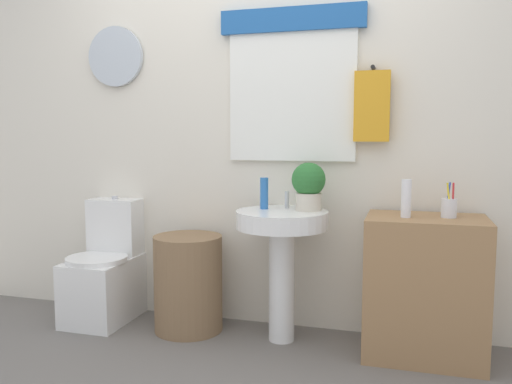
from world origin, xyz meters
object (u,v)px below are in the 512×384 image
object	(u,v)px
lotion_bottle	(406,198)
toothbrush_cup	(449,207)
toilet	(106,274)
wooden_cabinet	(425,287)
soap_bottle	(264,193)
potted_plant	(309,185)
laundry_hamper	(188,283)
pedestal_sink	(282,242)

from	to	relation	value
lotion_bottle	toothbrush_cup	world-z (taller)	lotion_bottle
toilet	wooden_cabinet	world-z (taller)	toilet
toilet	soap_bottle	xyz separation A→B (m)	(1.06, 0.01, 0.56)
toilet	potted_plant	bearing A→B (deg)	1.04
laundry_hamper	wooden_cabinet	world-z (taller)	wooden_cabinet
laundry_hamper	pedestal_sink	distance (m)	0.65
toilet	laundry_hamper	xyz separation A→B (m)	(0.59, -0.04, -0.01)
pedestal_sink	toothbrush_cup	bearing A→B (deg)	1.27
toilet	toothbrush_cup	size ratio (longest dim) A/B	4.27
wooden_cabinet	laundry_hamper	bearing A→B (deg)	180.00
laundry_hamper	pedestal_sink	size ratio (longest dim) A/B	0.77
laundry_hamper	lotion_bottle	world-z (taller)	lotion_bottle
laundry_hamper	toothbrush_cup	bearing A→B (deg)	0.77
wooden_cabinet	potted_plant	size ratio (longest dim) A/B	2.76
pedestal_sink	potted_plant	bearing A→B (deg)	23.20
potted_plant	lotion_bottle	bearing A→B (deg)	-10.52
laundry_hamper	toothbrush_cup	size ratio (longest dim) A/B	3.16
toothbrush_cup	lotion_bottle	bearing A→B (deg)	-164.61
lotion_bottle	potted_plant	bearing A→B (deg)	169.48
toilet	toothbrush_cup	world-z (taller)	toothbrush_cup
toilet	toothbrush_cup	distance (m)	2.14
potted_plant	lotion_bottle	world-z (taller)	potted_plant
pedestal_sink	potted_plant	distance (m)	0.37
pedestal_sink	lotion_bottle	bearing A→B (deg)	-3.37
soap_bottle	laundry_hamper	bearing A→B (deg)	-173.89
wooden_cabinet	potted_plant	xyz separation A→B (m)	(-0.65, 0.06, 0.53)
toilet	pedestal_sink	xyz separation A→B (m)	(1.18, -0.04, 0.28)
pedestal_sink	soap_bottle	size ratio (longest dim) A/B	4.15
wooden_cabinet	soap_bottle	size ratio (longest dim) A/B	4.14
toilet	pedestal_sink	bearing A→B (deg)	-1.75
pedestal_sink	toothbrush_cup	world-z (taller)	toothbrush_cup
laundry_hamper	potted_plant	size ratio (longest dim) A/B	2.12
laundry_hamper	lotion_bottle	xyz separation A→B (m)	(1.27, -0.04, 0.57)
potted_plant	lotion_bottle	distance (m)	0.55
toothbrush_cup	toilet	bearing A→B (deg)	179.56
toilet	potted_plant	world-z (taller)	potted_plant
potted_plant	wooden_cabinet	bearing A→B (deg)	-5.30
soap_bottle	toothbrush_cup	bearing A→B (deg)	-1.70
soap_bottle	lotion_bottle	world-z (taller)	lotion_bottle
pedestal_sink	wooden_cabinet	bearing A→B (deg)	0.00
potted_plant	toothbrush_cup	xyz separation A→B (m)	(0.76, -0.04, -0.10)
laundry_hamper	soap_bottle	distance (m)	0.73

